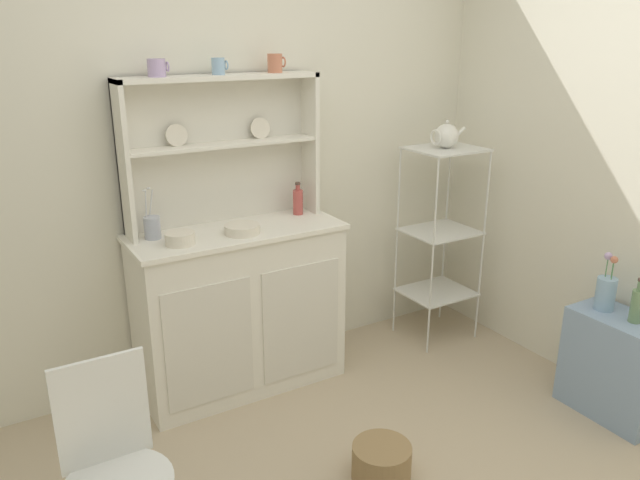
% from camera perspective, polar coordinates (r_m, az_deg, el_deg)
% --- Properties ---
extents(wall_back, '(3.84, 0.05, 2.50)m').
position_cam_1_polar(wall_back, '(3.36, -8.71, 8.04)').
color(wall_back, silver).
rests_on(wall_back, ground).
extents(hutch_cabinet, '(1.10, 0.45, 0.90)m').
position_cam_1_polar(hutch_cabinet, '(3.35, -7.38, -6.18)').
color(hutch_cabinet, white).
rests_on(hutch_cabinet, ground).
extents(hutch_shelf_unit, '(1.03, 0.18, 0.76)m').
position_cam_1_polar(hutch_shelf_unit, '(3.24, -9.22, 9.17)').
color(hutch_shelf_unit, silver).
rests_on(hutch_shelf_unit, hutch_cabinet).
extents(bakers_rack, '(0.42, 0.36, 1.21)m').
position_cam_1_polar(bakers_rack, '(3.84, 11.06, 1.43)').
color(bakers_rack, silver).
rests_on(bakers_rack, ground).
extents(side_shelf_blue, '(0.28, 0.48, 0.53)m').
position_cam_1_polar(side_shelf_blue, '(3.50, 25.65, -10.43)').
color(side_shelf_blue, '#849EBC').
rests_on(side_shelf_blue, ground).
extents(wire_chair, '(0.36, 0.36, 0.85)m').
position_cam_1_polar(wire_chair, '(2.28, -18.62, -18.48)').
color(wire_chair, white).
rests_on(wire_chair, ground).
extents(floor_basket, '(0.26, 0.26, 0.16)m').
position_cam_1_polar(floor_basket, '(2.87, 5.69, -19.72)').
color(floor_basket, '#93754C').
rests_on(floor_basket, ground).
extents(cup_lilac_0, '(0.10, 0.08, 0.08)m').
position_cam_1_polar(cup_lilac_0, '(3.06, -14.80, 15.10)').
color(cup_lilac_0, '#B79ECC').
rests_on(cup_lilac_0, hutch_shelf_unit).
extents(cup_sky_1, '(0.08, 0.06, 0.08)m').
position_cam_1_polar(cup_sky_1, '(3.16, -9.33, 15.53)').
color(cup_sky_1, '#8EB2D1').
rests_on(cup_sky_1, hutch_shelf_unit).
extents(cup_terracotta_2, '(0.09, 0.08, 0.09)m').
position_cam_1_polar(cup_terracotta_2, '(3.28, -4.15, 15.95)').
color(cup_terracotta_2, '#C67556').
rests_on(cup_terracotta_2, hutch_shelf_unit).
extents(bowl_mixing_large, '(0.14, 0.14, 0.06)m').
position_cam_1_polar(bowl_mixing_large, '(3.01, -12.79, 0.15)').
color(bowl_mixing_large, silver).
rests_on(bowl_mixing_large, hutch_cabinet).
extents(bowl_floral_medium, '(0.18, 0.18, 0.05)m').
position_cam_1_polar(bowl_floral_medium, '(3.12, -7.19, 1.01)').
color(bowl_floral_medium, silver).
rests_on(bowl_floral_medium, hutch_cabinet).
extents(jam_bottle, '(0.06, 0.06, 0.18)m').
position_cam_1_polar(jam_bottle, '(3.41, -2.05, 3.60)').
color(jam_bottle, '#B74C47').
rests_on(jam_bottle, hutch_cabinet).
extents(utensil_jar, '(0.08, 0.08, 0.25)m').
position_cam_1_polar(utensil_jar, '(3.12, -15.21, 1.17)').
color(utensil_jar, '#B2B7C6').
rests_on(utensil_jar, hutch_cabinet).
extents(porcelain_teapot, '(0.23, 0.14, 0.16)m').
position_cam_1_polar(porcelain_teapot, '(3.72, 11.56, 9.39)').
color(porcelain_teapot, white).
rests_on(porcelain_teapot, bakers_rack).
extents(flower_vase, '(0.10, 0.10, 0.30)m').
position_cam_1_polar(flower_vase, '(3.40, 24.86, -4.29)').
color(flower_vase, '#8EB2D1').
rests_on(flower_vase, side_shelf_blue).
extents(oil_bottle, '(0.06, 0.06, 0.22)m').
position_cam_1_polar(oil_bottle, '(3.33, 27.18, -5.32)').
color(oil_bottle, '#6B8C60').
rests_on(oil_bottle, side_shelf_blue).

